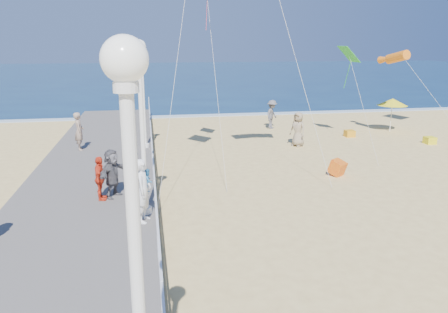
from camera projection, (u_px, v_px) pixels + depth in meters
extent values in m
plane|color=#E6C878|center=(307.00, 214.00, 14.79)|extent=(160.00, 160.00, 0.00)
cube|color=#0C2749|center=(176.00, 75.00, 76.68)|extent=(160.00, 90.00, 0.05)
cube|color=white|center=(214.00, 115.00, 34.30)|extent=(160.00, 1.20, 0.04)
cube|color=slate|center=(76.00, 224.00, 13.48)|extent=(5.00, 44.00, 0.40)
cube|color=white|center=(155.00, 181.00, 13.57)|extent=(0.05, 42.00, 0.06)
cube|color=white|center=(155.00, 196.00, 13.70)|extent=(0.05, 42.00, 0.04)
sphere|color=white|center=(124.00, 59.00, 3.92)|extent=(0.44, 0.44, 0.44)
cylinder|color=white|center=(146.00, 210.00, 13.77)|extent=(0.36, 0.36, 0.20)
cylinder|color=white|center=(143.00, 137.00, 13.17)|extent=(0.14, 0.14, 4.70)
sphere|color=white|center=(138.00, 47.00, 12.49)|extent=(0.44, 0.44, 0.44)
cylinder|color=white|center=(146.00, 145.00, 22.34)|extent=(0.36, 0.36, 0.20)
cylinder|color=white|center=(143.00, 100.00, 21.74)|extent=(0.14, 0.14, 4.70)
sphere|color=white|center=(141.00, 45.00, 21.06)|extent=(0.44, 0.44, 0.44)
imported|color=white|center=(143.00, 191.00, 12.93)|extent=(0.62, 0.80, 1.94)
imported|color=teal|center=(148.00, 181.00, 13.03)|extent=(0.36, 0.42, 0.75)
imported|color=red|center=(100.00, 179.00, 14.75)|extent=(0.40, 0.91, 1.53)
imported|color=#545358|center=(112.00, 173.00, 15.03)|extent=(1.28, 1.60, 1.71)
imported|color=gray|center=(79.00, 131.00, 21.61)|extent=(0.55, 0.75, 1.89)
imported|color=#5A595E|center=(272.00, 114.00, 29.04)|extent=(1.32, 1.41, 1.91)
imported|color=gray|center=(298.00, 129.00, 24.12)|extent=(1.03, 1.11, 1.90)
cube|color=red|center=(337.00, 169.00, 18.89)|extent=(0.86, 0.90, 0.74)
cylinder|color=white|center=(391.00, 118.00, 28.07)|extent=(0.05, 0.05, 1.80)
cone|color=yellow|center=(393.00, 102.00, 27.81)|extent=(1.90, 1.90, 0.45)
cube|color=orange|center=(350.00, 133.00, 26.68)|extent=(0.55, 0.55, 0.40)
cube|color=yellow|center=(430.00, 140.00, 24.84)|extent=(0.55, 0.55, 0.40)
cylinder|color=orange|center=(397.00, 57.00, 25.04)|extent=(0.99, 2.57, 1.06)
cube|color=green|center=(349.00, 54.00, 24.66)|extent=(0.93, 1.28, 0.90)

